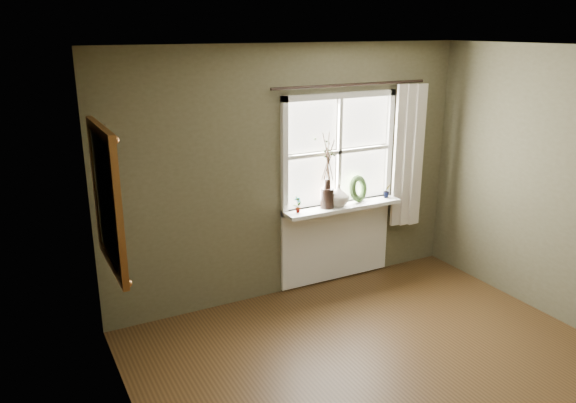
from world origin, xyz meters
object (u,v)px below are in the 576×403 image
at_px(wreath, 358,191).
at_px(gilt_mirror, 106,198).
at_px(cream_vase, 338,195).
at_px(dark_jug, 327,198).

height_order(wreath, gilt_mirror, gilt_mirror).
distance_m(cream_vase, gilt_mirror, 2.56).
height_order(dark_jug, wreath, wreath).
height_order(cream_vase, wreath, wreath).
bearing_deg(cream_vase, dark_jug, 180.00).
height_order(cream_vase, gilt_mirror, gilt_mirror).
relative_size(wreath, gilt_mirror, 0.26).
relative_size(dark_jug, wreath, 0.71).
bearing_deg(dark_jug, cream_vase, 0.00).
bearing_deg(cream_vase, gilt_mirror, -166.95).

